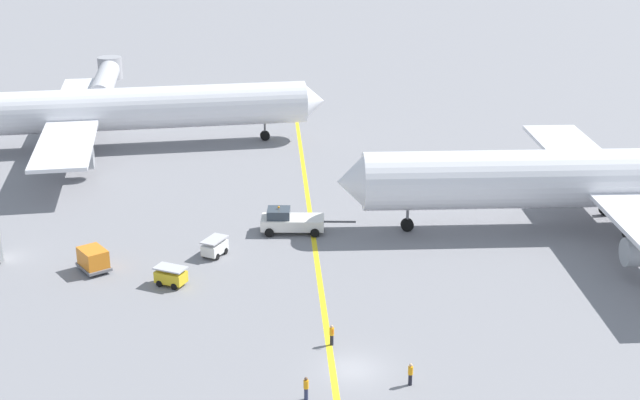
% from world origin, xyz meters
% --- Properties ---
extents(ground_plane, '(600.00, 600.00, 0.00)m').
position_xyz_m(ground_plane, '(0.00, 0.00, 0.00)').
color(ground_plane, gray).
extents(taxiway_stripe, '(2.95, 119.99, 0.01)m').
position_xyz_m(taxiway_stripe, '(-1.31, 10.00, 0.00)').
color(taxiway_stripe, yellow).
rests_on(taxiway_stripe, ground).
extents(airliner_at_gate_left, '(60.40, 45.35, 16.36)m').
position_xyz_m(airliner_at_gate_left, '(-27.28, 58.07, 5.05)').
color(airliner_at_gate_left, silver).
rests_on(airliner_at_gate_left, ground).
extents(airliner_being_pushed, '(51.08, 44.56, 16.15)m').
position_xyz_m(airliner_being_pushed, '(27.17, 25.59, 5.25)').
color(airliner_being_pushed, silver).
rests_on(airliner_being_pushed, ground).
extents(pushback_tug, '(9.59, 3.55, 2.75)m').
position_xyz_m(pushback_tug, '(-3.19, 26.97, 1.16)').
color(pushback_tug, white).
rests_on(pushback_tug, ground).
extents(gse_baggage_cart_trailing, '(2.73, 3.15, 1.71)m').
position_xyz_m(gse_baggage_cart_trailing, '(-10.61, 21.59, 0.86)').
color(gse_baggage_cart_trailing, silver).
rests_on(gse_baggage_cart_trailing, ground).
extents(gse_container_dolly_flat, '(3.56, 3.88, 2.15)m').
position_xyz_m(gse_container_dolly_flat, '(-21.47, 19.00, 1.17)').
color(gse_container_dolly_flat, slate).
rests_on(gse_container_dolly_flat, ground).
extents(gse_baggage_cart_near_cluster, '(3.15, 2.68, 1.71)m').
position_xyz_m(gse_baggage_cart_near_cluster, '(-14.26, 15.43, 0.86)').
color(gse_baggage_cart_near_cluster, gold).
rests_on(gse_baggage_cart_near_cluster, ground).
extents(ground_crew_ramp_agent_by_cones, '(0.36, 0.36, 1.72)m').
position_xyz_m(ground_crew_ramp_agent_by_cones, '(3.76, -2.41, 0.89)').
color(ground_crew_ramp_agent_by_cones, black).
rests_on(ground_crew_ramp_agent_by_cones, ground).
extents(ground_crew_wing_walker_right, '(0.36, 0.50, 1.69)m').
position_xyz_m(ground_crew_wing_walker_right, '(-1.22, 3.73, 0.88)').
color(ground_crew_wing_walker_right, black).
rests_on(ground_crew_wing_walker_right, ground).
extents(ground_crew_marshaller_foreground, '(0.36, 0.36, 1.75)m').
position_xyz_m(ground_crew_marshaller_foreground, '(-3.69, -3.67, 0.92)').
color(ground_crew_marshaller_foreground, '#2D3351').
rests_on(ground_crew_marshaller_foreground, ground).
extents(jet_bridge, '(4.63, 21.58, 6.14)m').
position_xyz_m(jet_bridge, '(-28.67, 80.82, 4.36)').
color(jet_bridge, '#B7B7BC').
rests_on(jet_bridge, ground).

